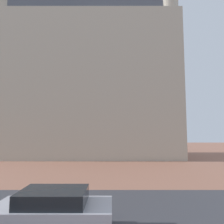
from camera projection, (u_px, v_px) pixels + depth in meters
The scene contains 4 objects.
ground_plane at pixel (113, 199), 10.73m from camera, with size 120.00×120.00×0.00m, color #93604C.
street_asphalt_strip at pixel (113, 215), 8.71m from camera, with size 120.00×7.56×0.00m, color #38383D.
landmark_building at pixel (87, 77), 31.30m from camera, with size 25.45×11.24×35.38m.
car_silver at pixel (53, 212), 7.12m from camera, with size 4.03×2.09×1.47m.
Camera 1 is at (-0.08, -1.12, 3.45)m, focal length 33.37 mm.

